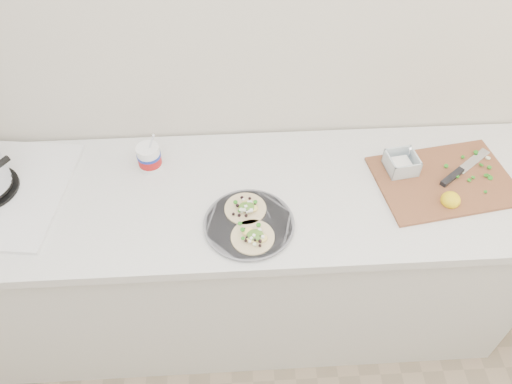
{
  "coord_description": "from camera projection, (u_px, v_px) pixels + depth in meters",
  "views": [
    {
      "loc": [
        0.06,
        0.2,
        2.25
      ],
      "look_at": [
        0.13,
        1.36,
        0.96
      ],
      "focal_mm": 35.0,
      "sensor_mm": 36.0,
      "label": 1
    }
  ],
  "objects": [
    {
      "name": "cutboard",
      "position": [
        441.0,
        176.0,
        1.85
      ],
      "size": [
        0.54,
        0.41,
        0.08
      ],
      "rotation": [
        0.0,
        0.0,
        0.15
      ],
      "color": "brown",
      "rests_on": "counter"
    },
    {
      "name": "counter",
      "position": [
        226.0,
        260.0,
        2.16
      ],
      "size": [
        2.44,
        0.66,
        0.9
      ],
      "color": "silver",
      "rests_on": "ground"
    },
    {
      "name": "taco_plate",
      "position": [
        249.0,
        222.0,
        1.7
      ],
      "size": [
        0.31,
        0.31,
        0.04
      ],
      "rotation": [
        0.0,
        0.0,
        -0.12
      ],
      "color": "slate",
      "rests_on": "counter"
    },
    {
      "name": "tub",
      "position": [
        150.0,
        156.0,
        1.86
      ],
      "size": [
        0.09,
        0.09,
        0.2
      ],
      "rotation": [
        0.0,
        0.0,
        0.04
      ],
      "color": "white",
      "rests_on": "counter"
    }
  ]
}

